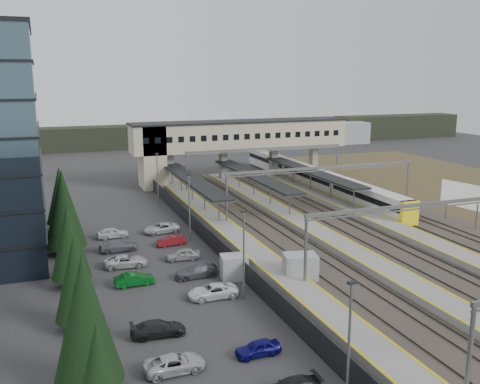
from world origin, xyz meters
name	(u,v)px	position (x,y,z in m)	size (l,w,h in m)	color
ground	(287,259)	(0.00, 0.00, 0.00)	(220.00, 220.00, 0.00)	#2B2B2D
conifer_row	(72,251)	(-22.00, -3.86, 4.84)	(4.42, 49.82, 9.50)	black
car_park	(178,292)	(-13.42, -5.75, 0.61)	(10.56, 44.71, 1.28)	#B4B3B9
lampposts	(212,225)	(-8.00, 1.25, 4.34)	(0.50, 53.25, 8.07)	slate
fence	(215,244)	(-6.50, 5.00, 1.00)	(0.08, 90.00, 2.00)	#26282B
relay_cabin_near	(300,268)	(-1.38, -5.81, 1.30)	(3.57, 2.95, 2.61)	#939598
relay_cabin_far	(234,267)	(-7.12, -3.02, 1.15)	(2.78, 2.43, 2.30)	#939598
rail_corridor	(339,235)	(9.34, 5.00, 0.29)	(34.00, 90.00, 0.92)	#322C28
canopies	(254,176)	(7.00, 27.00, 3.92)	(23.10, 30.00, 3.28)	black
footbridge	(227,139)	(7.70, 42.00, 7.93)	(40.40, 6.40, 11.20)	beige
gantries	(369,191)	(12.00, 3.00, 6.00)	(28.40, 62.28, 7.17)	slate
train	(312,177)	(20.00, 31.96, 1.84)	(2.58, 53.78, 3.24)	silver
billboard	(462,197)	(27.25, 4.35, 3.77)	(1.50, 6.34, 5.57)	slate
treeline_far	(223,134)	(23.81, 92.28, 2.95)	(170.00, 19.00, 7.00)	black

